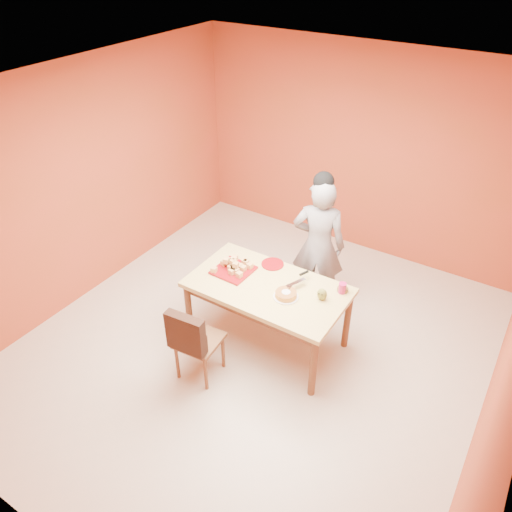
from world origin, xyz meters
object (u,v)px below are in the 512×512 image
Objects in this scene: person at (318,246)px; egg_ornament at (322,294)px; red_dinner_plate at (273,264)px; magenta_glass at (342,288)px; dining_table at (268,293)px; sponge_cake at (286,294)px; dining_chair at (198,340)px; checker_tin at (343,290)px; pastry_platter at (233,270)px.

egg_ornament is at bearing 100.91° from person.
magenta_glass is (0.82, -0.04, 0.05)m from red_dinner_plate.
dining_table is 0.58m from egg_ornament.
person reaches higher than sponge_cake.
dining_chair reaches higher than magenta_glass.
magenta_glass is at bearing 41.20° from dining_chair.
dining_table is at bearing 61.26° from dining_chair.
sponge_cake is 0.56m from magenta_glass.
magenta_glass is at bearing 23.96° from dining_table.
egg_ornament is (0.42, -0.77, 0.01)m from person.
egg_ornament is 0.26m from checker_tin.
dining_table is 0.89m from person.
person reaches higher than magenta_glass.
red_dinner_plate is (-0.28, -0.53, -0.04)m from person.
person is at bearing 68.93° from dining_chair.
sponge_cake is (0.68, -0.08, 0.03)m from pastry_platter.
dining_table is 14.49× the size of magenta_glass.
checker_tin is (0.43, 0.39, -0.02)m from sponge_cake.
dining_chair is 1.51m from checker_tin.
dining_chair reaches higher than egg_ornament.
egg_ornament is 1.14× the size of magenta_glass.
person is 0.88m from egg_ornament.
dining_chair is at bearing -99.37° from red_dinner_plate.
person is 1.02m from pastry_platter.
sponge_cake is 0.35m from egg_ornament.
dining_chair is 2.37× the size of pastry_platter.
sponge_cake is (0.24, -0.06, 0.13)m from dining_table.
dining_chair is 1.50m from magenta_glass.
checker_tin is at bearing 25.94° from dining_table.
sponge_cake is at bearing 45.32° from dining_chair.
red_dinner_plate is at bearing 75.35° from dining_chair.
red_dinner_plate is at bearing 134.24° from sponge_cake.
egg_ornament is at bearing -120.71° from magenta_glass.
pastry_platter reaches higher than dining_table.
dining_table is 4.25× the size of pastry_platter.
sponge_cake reaches higher than pastry_platter.
person is at bearing 138.23° from egg_ornament.
dining_table is 7.55× the size of sponge_cake.
person is at bearing 134.93° from checker_tin.
checker_tin is (0.54, -0.54, -0.03)m from person.
magenta_glass is (1.00, 1.06, 0.35)m from dining_chair.
egg_ornament is (0.99, 0.08, 0.05)m from pastry_platter.
red_dinner_plate is at bearing 48.33° from pastry_platter.
dining_chair is 3.71× the size of red_dinner_plate.
dining_chair reaches higher than checker_tin.
magenta_glass reaches higher than pastry_platter.
sponge_cake is at bearing -6.70° from pastry_platter.
egg_ornament is (0.88, 0.85, 0.36)m from dining_chair.
sponge_cake reaches higher than checker_tin.
checker_tin reaches higher than red_dinner_plate.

